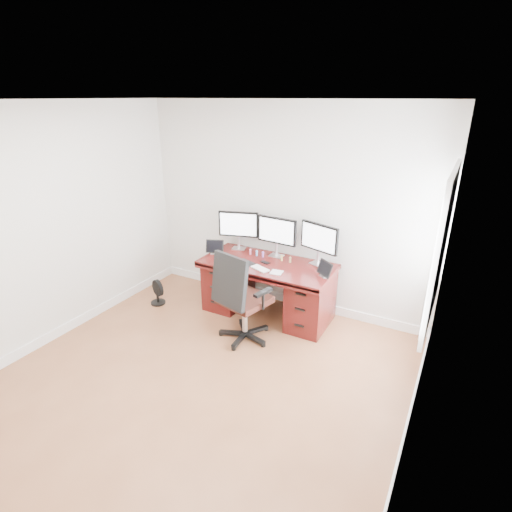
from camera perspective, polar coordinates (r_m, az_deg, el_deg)
The scene contains 20 objects.
ground at distance 4.19m, azimuth -10.38°, elevation -19.12°, with size 4.50×4.50×0.00m, color brown.
back_wall at distance 5.28m, azimuth 3.91°, elevation 6.71°, with size 4.00×0.10×2.70m, color silver.
right_wall at distance 2.85m, azimuth 22.82°, elevation -8.82°, with size 0.10×4.50×2.70m.
desk at distance 5.26m, azimuth 1.72°, elevation -4.36°, with size 1.70×0.80×0.75m.
office_chair at distance 4.73m, azimuth -2.07°, elevation -7.97°, with size 0.73×0.73×1.13m.
floor_fan at distance 5.77m, azimuth -13.93°, elevation -5.09°, with size 0.24×0.21×0.35m.
monitor_left at distance 5.46m, azimuth -2.52°, elevation 4.37°, with size 0.54×0.19×0.53m.
monitor_center at distance 5.20m, azimuth 2.99°, elevation 3.45°, with size 0.55×0.15×0.53m.
monitor_right at distance 4.99m, azimuth 9.00°, elevation 2.41°, with size 0.53×0.21×0.53m.
tablet_left at distance 5.39m, azimuth -5.97°, elevation 1.20°, with size 0.25×0.15×0.19m.
tablet_right at distance 4.74m, azimuth 9.75°, elevation -1.96°, with size 0.23×0.20×0.19m.
keyboard at distance 4.90m, azimuth 0.58°, elevation -1.81°, with size 0.25×0.11×0.01m, color silver.
trackpad at distance 4.81m, azimuth 2.94°, elevation -2.35°, with size 0.14×0.14×0.01m, color silver.
drawing_tablet at distance 5.08m, azimuth -1.58°, elevation -0.95°, with size 0.25×0.16×0.01m, color black.
phone at distance 5.09m, azimuth 1.33°, elevation -0.92°, with size 0.13×0.06×0.01m, color black.
figurine_pink at distance 5.34m, azimuth -0.82°, elevation 0.66°, with size 0.03×0.03×0.08m.
figurine_blue at distance 5.30m, azimuth 0.10°, elevation 0.48°, with size 0.03×0.03×0.08m.
figurine_purple at distance 5.26m, azimuth 1.00°, elevation 0.30°, with size 0.03×0.03×0.08m.
figurine_yellow at distance 5.14m, azimuth 3.69°, elevation -0.23°, with size 0.03×0.03×0.08m.
figurine_brown at distance 5.10m, azimuth 4.91°, elevation -0.47°, with size 0.03×0.03×0.08m.
Camera 1 is at (2.11, -2.39, 2.73)m, focal length 28.00 mm.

